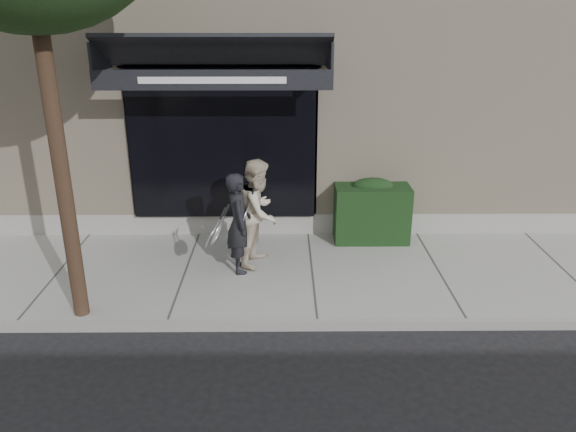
{
  "coord_description": "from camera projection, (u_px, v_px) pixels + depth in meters",
  "views": [
    {
      "loc": [
        -0.45,
        -8.01,
        4.06
      ],
      "look_at": [
        -0.38,
        0.6,
        0.81
      ],
      "focal_mm": 35.0,
      "sensor_mm": 36.0,
      "label": 1
    }
  ],
  "objects": [
    {
      "name": "sidewalk",
      "position": [
        312.0,
        273.0,
        8.91
      ],
      "size": [
        20.0,
        3.0,
        0.12
      ],
      "primitive_type": "cube",
      "color": "gray",
      "rests_on": "ground"
    },
    {
      "name": "curb",
      "position": [
        318.0,
        325.0,
        7.46
      ],
      "size": [
        20.0,
        0.1,
        0.14
      ],
      "primitive_type": "cube",
      "color": "gray",
      "rests_on": "ground"
    },
    {
      "name": "building_facade",
      "position": [
        303.0,
        67.0,
        12.6
      ],
      "size": [
        14.3,
        8.04,
        5.64
      ],
      "color": "beige",
      "rests_on": "ground"
    },
    {
      "name": "ground",
      "position": [
        312.0,
        277.0,
        8.93
      ],
      "size": [
        80.0,
        80.0,
        0.0
      ],
      "primitive_type": "plane",
      "color": "black",
      "rests_on": "ground"
    },
    {
      "name": "hedge",
      "position": [
        371.0,
        211.0,
        9.88
      ],
      "size": [
        1.3,
        0.7,
        1.14
      ],
      "color": "black",
      "rests_on": "sidewalk"
    },
    {
      "name": "pedestrian_back",
      "position": [
        259.0,
        212.0,
        8.86
      ],
      "size": [
        0.87,
        0.99,
        1.73
      ],
      "color": "beige",
      "rests_on": "sidewalk"
    },
    {
      "name": "pedestrian_front",
      "position": [
        238.0,
        223.0,
        8.62
      ],
      "size": [
        0.71,
        0.89,
        1.59
      ],
      "color": "black",
      "rests_on": "sidewalk"
    }
  ]
}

